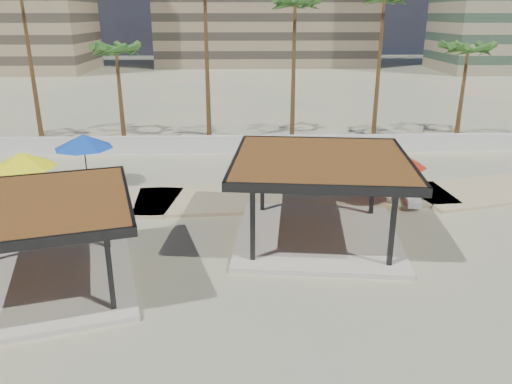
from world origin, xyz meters
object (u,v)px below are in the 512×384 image
pavilion_central (320,191)px  lounger_a (74,203)px  pavilion_west (35,238)px  lounger_c (378,186)px  umbrella_c (396,159)px  lounger_b (413,199)px

pavilion_central → lounger_a: (-11.24, 3.63, -1.75)m
pavilion_west → lounger_c: pavilion_west is taller
pavilion_central → umbrella_c: bearing=47.2°
pavilion_central → lounger_b: 6.60m
pavilion_west → lounger_c: bearing=17.6°
pavilion_central → pavilion_west: size_ratio=0.99×
lounger_b → umbrella_c: bearing=102.8°
pavilion_west → umbrella_c: 16.07m
lounger_c → pavilion_west: bearing=99.6°
pavilion_west → lounger_b: bearing=10.0°
lounger_a → lounger_b: lounger_a is taller
pavilion_west → umbrella_c: pavilion_west is taller
lounger_c → pavilion_central: bearing=120.3°
lounger_a → lounger_b: size_ratio=1.05×
pavilion_central → pavilion_west: bearing=-153.0°
pavilion_west → pavilion_central: bearing=4.7°
lounger_a → pavilion_central: bearing=-127.0°
pavilion_west → umbrella_c: size_ratio=2.03×
pavilion_west → umbrella_c: (14.30, 7.32, 0.48)m
pavilion_central → pavilion_west: pavilion_central is taller
pavilion_central → pavilion_west: 10.77m
umbrella_c → lounger_c: 2.82m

